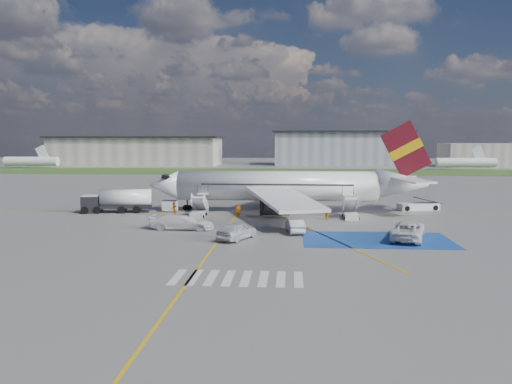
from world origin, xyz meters
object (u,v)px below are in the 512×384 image
gpu_cart (170,207)px  van_white_b (182,220)px  belt_loader (419,207)px  car_silver_a (237,231)px  airliner (289,186)px  van_white_a (408,227)px  car_silver_b (295,226)px  fuel_tanker (118,203)px

gpu_cart → van_white_b: size_ratio=0.37×
belt_loader → car_silver_a: bearing=-150.2°
belt_loader → car_silver_a: belt_loader is taller
van_white_b → car_silver_a: bearing=-124.5°
airliner → van_white_b: airliner is taller
gpu_cart → belt_loader: size_ratio=0.32×
gpu_cart → van_white_b: (4.32, -12.52, 0.32)m
airliner → van_white_a: (11.62, -17.09, -2.26)m
airliner → belt_loader: 18.08m
airliner → belt_loader: airliner is taller
van_white_a → van_white_b: bearing=8.8°
airliner → van_white_b: (-11.20, -13.87, -2.37)m
van_white_b → gpu_cart: bearing=21.8°
van_white_a → van_white_b: (-22.82, 3.22, -0.12)m
van_white_b → belt_loader: bearing=-57.0°
belt_loader → car_silver_b: bearing=-147.7°
gpu_cart → car_silver_a: car_silver_a is taller
airliner → van_white_a: 20.79m
car_silver_b → car_silver_a: bearing=26.7°
airliner → van_white_b: size_ratio=7.08×
fuel_tanker → car_silver_b: (23.03, -12.63, -0.55)m
belt_loader → van_white_b: 33.36m
fuel_tanker → car_silver_a: 24.07m
belt_loader → van_white_b: bearing=-164.0°
fuel_tanker → car_silver_a: fuel_tanker is taller
car_silver_b → van_white_a: 11.09m
car_silver_a → belt_loader: bearing=-109.6°
car_silver_b → van_white_b: van_white_b is taller
belt_loader → fuel_tanker: bearing=173.1°
van_white_a → gpu_cart: bearing=-13.2°
airliner → car_silver_a: airliner is taller
gpu_cart → van_white_a: bearing=-27.6°
gpu_cart → belt_loader: belt_loader is taller
car_silver_a → car_silver_b: (5.56, 3.91, -0.12)m
belt_loader → van_white_a: bearing=-120.9°
belt_loader → car_silver_a: size_ratio=1.25×
fuel_tanker → belt_loader: fuel_tanker is taller
car_silver_a → van_white_b: bearing=-10.9°
airliner → fuel_tanker: (-22.26, -2.20, -2.13)m
airliner → fuel_tanker: size_ratio=4.07×
gpu_cart → belt_loader: bearing=10.0°
car_silver_b → fuel_tanker: bearing=-37.2°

